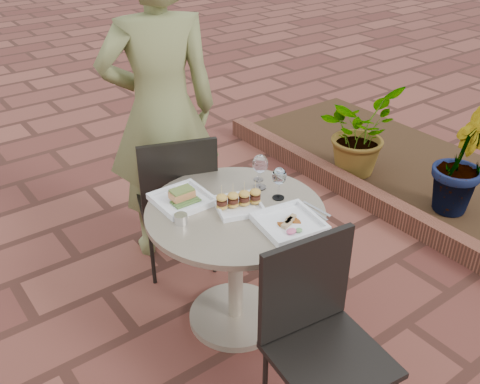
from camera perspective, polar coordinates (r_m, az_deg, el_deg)
ground at (r=3.22m, az=-4.24°, el=-11.58°), size 60.00×60.00×0.00m
cafe_table at (r=2.80m, az=-0.50°, el=-6.13°), size 0.90×0.90×0.73m
chair_far at (r=3.16m, az=-6.72°, el=-0.19°), size 0.56×0.56×0.93m
chair_near at (r=2.30m, az=8.33°, el=-14.08°), size 0.49×0.49×0.93m
diner at (r=3.22m, az=-8.42°, el=8.40°), size 0.81×0.65×1.92m
plate_salmon at (r=2.72m, az=-6.16°, el=-0.67°), size 0.27×0.27×0.07m
plate_sliders at (r=2.65m, az=-0.14°, el=-1.06°), size 0.28×0.28×0.14m
plate_tuna at (r=2.54m, az=5.26°, el=-3.26°), size 0.33×0.33×0.03m
wine_glass_right at (r=2.69m, az=4.20°, el=1.62°), size 0.07×0.07×0.18m
wine_glass_mid at (r=2.78m, az=2.17°, el=2.92°), size 0.08×0.08×0.19m
wine_glass_far at (r=2.87m, az=2.00°, el=3.12°), size 0.06×0.06×0.15m
steel_ramekin at (r=2.56m, az=-6.32°, el=-2.87°), size 0.08×0.08×0.05m
cutlery_set at (r=2.67m, az=7.77°, el=-1.97°), size 0.10×0.21×0.00m
planter_curb at (r=4.22m, az=11.91°, el=0.37°), size 0.12×3.00×0.15m
mulch_bed at (r=4.74m, az=17.61°, el=2.43°), size 1.30×3.00×0.06m
potted_plant_a at (r=4.37m, az=12.49°, el=6.34°), size 0.77×0.72×0.70m
potted_plant_b at (r=4.04m, az=22.50°, el=3.17°), size 0.52×0.47×0.78m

